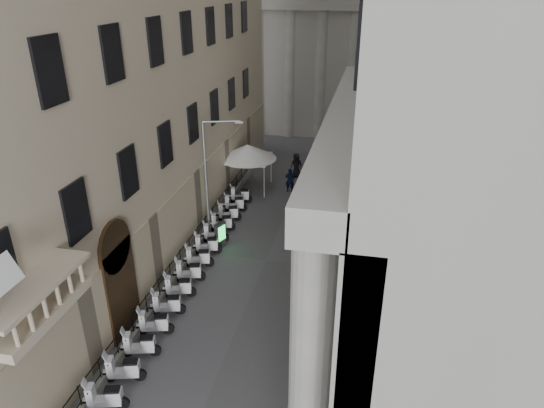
% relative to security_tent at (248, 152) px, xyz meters
% --- Properties ---
extents(iron_fence, '(0.30, 28.00, 1.40)m').
position_rel_security_tent_xyz_m(iron_fence, '(-0.75, -11.13, -2.92)').
color(iron_fence, black).
rests_on(iron_fence, ground).
extents(blue_awning, '(1.60, 3.00, 3.00)m').
position_rel_security_tent_xyz_m(blue_awning, '(7.70, -3.13, -2.92)').
color(blue_awning, navy).
rests_on(blue_awning, ground).
extents(scooter_3, '(1.50, 0.92, 1.50)m').
position_rel_security_tent_xyz_m(scooter_3, '(0.04, -20.04, -2.92)').
color(scooter_3, silver).
rests_on(scooter_3, ground).
extents(scooter_4, '(1.50, 0.92, 1.50)m').
position_rel_security_tent_xyz_m(scooter_4, '(0.04, -18.60, -2.92)').
color(scooter_4, silver).
rests_on(scooter_4, ground).
extents(scooter_5, '(1.50, 0.92, 1.50)m').
position_rel_security_tent_xyz_m(scooter_5, '(0.04, -17.15, -2.92)').
color(scooter_5, silver).
rests_on(scooter_5, ground).
extents(scooter_6, '(1.50, 0.92, 1.50)m').
position_rel_security_tent_xyz_m(scooter_6, '(0.04, -15.70, -2.92)').
color(scooter_6, silver).
rests_on(scooter_6, ground).
extents(scooter_7, '(1.50, 0.92, 1.50)m').
position_rel_security_tent_xyz_m(scooter_7, '(0.04, -14.26, -2.92)').
color(scooter_7, silver).
rests_on(scooter_7, ground).
extents(scooter_8, '(1.50, 0.92, 1.50)m').
position_rel_security_tent_xyz_m(scooter_8, '(0.04, -12.81, -2.92)').
color(scooter_8, silver).
rests_on(scooter_8, ground).
extents(scooter_9, '(1.50, 0.92, 1.50)m').
position_rel_security_tent_xyz_m(scooter_9, '(0.04, -11.37, -2.92)').
color(scooter_9, silver).
rests_on(scooter_9, ground).
extents(scooter_10, '(1.50, 0.92, 1.50)m').
position_rel_security_tent_xyz_m(scooter_10, '(0.04, -9.92, -2.92)').
color(scooter_10, silver).
rests_on(scooter_10, ground).
extents(scooter_11, '(1.50, 0.92, 1.50)m').
position_rel_security_tent_xyz_m(scooter_11, '(0.04, -8.48, -2.92)').
color(scooter_11, silver).
rests_on(scooter_11, ground).
extents(scooter_12, '(1.50, 0.92, 1.50)m').
position_rel_security_tent_xyz_m(scooter_12, '(0.04, -7.03, -2.92)').
color(scooter_12, silver).
rests_on(scooter_12, ground).
extents(scooter_13, '(1.50, 0.92, 1.50)m').
position_rel_security_tent_xyz_m(scooter_13, '(0.04, -5.58, -2.92)').
color(scooter_13, silver).
rests_on(scooter_13, ground).
extents(scooter_14, '(1.50, 0.92, 1.50)m').
position_rel_security_tent_xyz_m(scooter_14, '(0.04, -4.14, -2.92)').
color(scooter_14, silver).
rests_on(scooter_14, ground).
extents(scooter_15, '(1.50, 0.92, 1.50)m').
position_rel_security_tent_xyz_m(scooter_15, '(0.04, -2.69, -2.92)').
color(scooter_15, silver).
rests_on(scooter_15, ground).
extents(barrier_2, '(0.60, 2.40, 1.10)m').
position_rel_security_tent_xyz_m(barrier_2, '(6.83, -19.40, -2.92)').
color(barrier_2, '#B4B7BC').
rests_on(barrier_2, ground).
extents(barrier_3, '(0.60, 2.40, 1.10)m').
position_rel_security_tent_xyz_m(barrier_3, '(6.83, -16.90, -2.92)').
color(barrier_3, '#B4B7BC').
rests_on(barrier_3, ground).
extents(barrier_4, '(0.60, 2.40, 1.10)m').
position_rel_security_tent_xyz_m(barrier_4, '(6.83, -14.40, -2.92)').
color(barrier_4, '#B4B7BC').
rests_on(barrier_4, ground).
extents(barrier_5, '(0.60, 2.40, 1.10)m').
position_rel_security_tent_xyz_m(barrier_5, '(6.83, -11.90, -2.92)').
color(barrier_5, '#B4B7BC').
rests_on(barrier_5, ground).
extents(barrier_6, '(0.60, 2.40, 1.10)m').
position_rel_security_tent_xyz_m(barrier_6, '(6.83, -9.40, -2.92)').
color(barrier_6, '#B4B7BC').
rests_on(barrier_6, ground).
extents(barrier_7, '(0.60, 2.40, 1.10)m').
position_rel_security_tent_xyz_m(barrier_7, '(6.83, -6.90, -2.92)').
color(barrier_7, '#B4B7BC').
rests_on(barrier_7, ground).
extents(security_tent, '(4.29, 4.29, 3.49)m').
position_rel_security_tent_xyz_m(security_tent, '(0.00, 0.00, 0.00)').
color(security_tent, silver).
rests_on(security_tent, ground).
extents(street_lamp, '(2.31, 0.84, 7.29)m').
position_rel_security_tent_xyz_m(street_lamp, '(-0.41, -7.48, 1.38)').
color(street_lamp, gray).
rests_on(street_lamp, ground).
extents(info_kiosk, '(0.52, 0.81, 1.65)m').
position_rel_security_tent_xyz_m(info_kiosk, '(0.59, -9.07, -2.08)').
color(info_kiosk, black).
rests_on(info_kiosk, ground).
extents(pedestrian_a, '(0.71, 0.49, 1.86)m').
position_rel_security_tent_xyz_m(pedestrian_a, '(3.15, 0.02, -1.99)').
color(pedestrian_a, black).
rests_on(pedestrian_a, ground).
extents(pedestrian_b, '(1.00, 0.81, 1.97)m').
position_rel_security_tent_xyz_m(pedestrian_b, '(4.67, -0.26, -1.93)').
color(pedestrian_b, black).
rests_on(pedestrian_b, ground).
extents(pedestrian_c, '(1.16, 1.02, 1.99)m').
position_rel_security_tent_xyz_m(pedestrian_c, '(3.14, 3.02, -1.92)').
color(pedestrian_c, black).
rests_on(pedestrian_c, ground).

